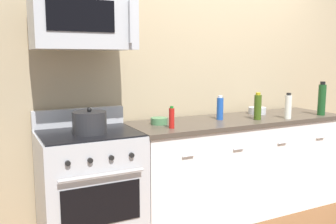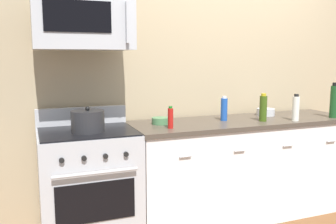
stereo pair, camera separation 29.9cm
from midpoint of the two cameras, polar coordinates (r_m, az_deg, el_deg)
ground_plane at (r=3.74m, az=8.39°, el=-15.03°), size 6.28×6.28×0.00m
back_wall at (r=3.78m, az=5.25°, el=6.36°), size 5.24×0.10×2.70m
counter_unit at (r=3.59m, az=8.56°, el=-8.28°), size 2.15×0.66×0.92m
range_oven at (r=3.03m, az=-14.99°, el=-11.48°), size 0.76×0.69×1.07m
microwave at (r=2.91m, az=-16.16°, el=13.33°), size 0.74×0.44×0.40m
bottle_vinegar_white at (r=3.54m, az=16.09°, el=0.82°), size 0.06×0.06×0.24m
bottle_soda_blue at (r=3.37m, az=5.67°, el=0.58°), size 0.06×0.06×0.23m
bottle_wine_green at (r=3.87m, az=21.00°, el=1.87°), size 0.07×0.07×0.34m
bottle_hot_sauce_red at (r=2.95m, az=-2.32°, el=-0.94°), size 0.04×0.04×0.18m
bottle_olive_oil at (r=3.43m, az=11.51°, el=0.80°), size 0.07×0.07×0.25m
bowl_green_glaze at (r=3.14m, az=-4.13°, el=-1.40°), size 0.15×0.15×0.06m
bowl_steel_prep at (r=3.78m, az=11.65°, el=0.23°), size 0.18×0.18×0.07m
stockpot at (r=2.84m, az=-15.18°, el=-1.61°), size 0.26×0.26×0.20m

